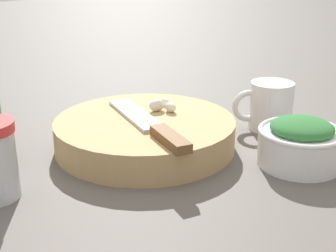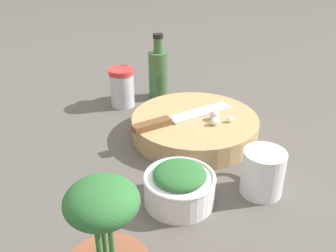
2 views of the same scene
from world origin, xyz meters
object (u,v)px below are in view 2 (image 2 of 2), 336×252
at_px(herb_bowl, 179,185).
at_px(coffee_mug, 262,172).
at_px(chef_knife, 179,118).
at_px(oil_bottle, 158,73).
at_px(cutting_board, 195,126).
at_px(spice_jar, 122,87).
at_px(garlic_cloves, 217,118).

xyz_separation_m(herb_bowl, coffee_mug, (-0.06, -0.13, 0.01)).
bearing_deg(chef_knife, oil_bottle, 160.36).
height_order(cutting_board, chef_knife, chef_knife).
height_order(chef_knife, coffee_mug, coffee_mug).
xyz_separation_m(chef_knife, coffee_mug, (-0.22, 0.00, -0.01)).
xyz_separation_m(cutting_board, coffee_mug, (-0.21, 0.04, 0.02)).
bearing_deg(spice_jar, cutting_board, -169.46).
distance_m(chef_knife, oil_bottle, 0.23).
height_order(spice_jar, oil_bottle, oil_bottle).
xyz_separation_m(chef_knife, garlic_cloves, (-0.05, -0.06, 0.00)).
height_order(spice_jar, coffee_mug, spice_jar).
height_order(cutting_board, coffee_mug, coffee_mug).
xyz_separation_m(cutting_board, garlic_cloves, (-0.04, -0.02, 0.03)).
height_order(garlic_cloves, herb_bowl, herb_bowl).
bearing_deg(cutting_board, coffee_mug, 170.29).
height_order(chef_knife, garlic_cloves, garlic_cloves).
bearing_deg(oil_bottle, chef_knife, 154.63).
xyz_separation_m(herb_bowl, spice_jar, (0.38, -0.12, 0.02)).
relative_size(cutting_board, herb_bowl, 2.29).
bearing_deg(herb_bowl, spice_jar, -17.82).
height_order(cutting_board, oil_bottle, oil_bottle).
distance_m(cutting_board, chef_knife, 0.05).
height_order(cutting_board, spice_jar, spice_jar).
relative_size(chef_knife, oil_bottle, 1.38).
distance_m(herb_bowl, coffee_mug, 0.14).
xyz_separation_m(cutting_board, spice_jar, (0.23, 0.04, 0.03)).
bearing_deg(garlic_cloves, coffee_mug, 161.15).
bearing_deg(chef_knife, cutting_board, 79.26).
relative_size(chef_knife, spice_jar, 2.43).
distance_m(spice_jar, coffee_mug, 0.44).
bearing_deg(herb_bowl, oil_bottle, -31.47).
distance_m(coffee_mug, oil_bottle, 0.44).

